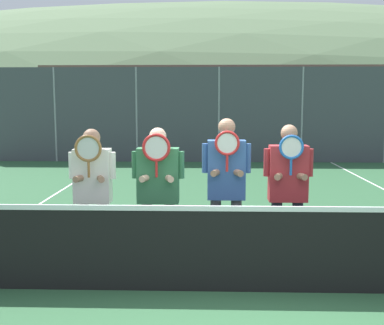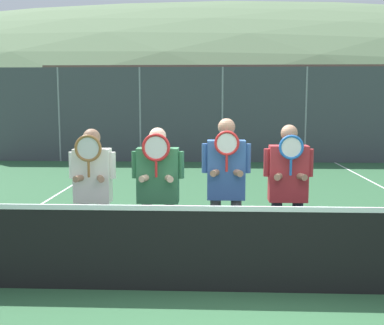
% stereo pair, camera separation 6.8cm
% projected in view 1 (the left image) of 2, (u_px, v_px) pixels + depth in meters
% --- Properties ---
extents(ground_plane, '(120.00, 120.00, 0.00)m').
position_uv_depth(ground_plane, '(242.00, 292.00, 5.23)').
color(ground_plane, '#2D5B38').
extents(hill_distant, '(126.49, 70.27, 24.60)m').
position_uv_depth(hill_distant, '(210.00, 116.00, 60.97)').
color(hill_distant, '#5B7551').
rests_on(hill_distant, ground_plane).
extents(clubhouse_building, '(16.76, 5.50, 3.58)m').
position_uv_depth(clubhouse_building, '(225.00, 105.00, 23.96)').
color(clubhouse_building, beige).
rests_on(clubhouse_building, ground_plane).
extents(fence_back, '(16.45, 0.06, 3.13)m').
position_uv_depth(fence_back, '(219.00, 115.00, 15.87)').
color(fence_back, gray).
rests_on(fence_back, ground_plane).
extents(tennis_net, '(10.03, 0.09, 1.05)m').
position_uv_depth(tennis_net, '(242.00, 248.00, 5.17)').
color(tennis_net, gray).
rests_on(tennis_net, ground_plane).
extents(court_line_left_sideline, '(0.05, 16.00, 0.01)m').
position_uv_depth(court_line_left_sideline, '(14.00, 220.00, 8.32)').
color(court_line_left_sideline, white).
rests_on(court_line_left_sideline, ground_plane).
extents(player_leftmost, '(0.57, 0.34, 1.73)m').
position_uv_depth(player_leftmost, '(93.00, 186.00, 5.84)').
color(player_leftmost, white).
rests_on(player_leftmost, ground_plane).
extents(player_center_left, '(0.63, 0.34, 1.75)m').
position_uv_depth(player_center_left, '(158.00, 186.00, 5.79)').
color(player_center_left, white).
rests_on(player_center_left, ground_plane).
extents(player_center_right, '(0.58, 0.34, 1.86)m').
position_uv_depth(player_center_right, '(226.00, 182.00, 5.75)').
color(player_center_right, '#56565B').
rests_on(player_center_right, ground_plane).
extents(player_rightmost, '(0.59, 0.34, 1.78)m').
position_uv_depth(player_rightmost, '(288.00, 185.00, 5.80)').
color(player_rightmost, '#232838').
rests_on(player_rightmost, ground_plane).
extents(car_far_left, '(4.71, 1.91, 1.71)m').
position_uv_depth(car_far_left, '(99.00, 132.00, 17.96)').
color(car_far_left, '#B2B7BC').
rests_on(car_far_left, ground_plane).
extents(car_left_of_center, '(4.79, 2.00, 1.87)m').
position_uv_depth(car_left_of_center, '(245.00, 130.00, 18.10)').
color(car_left_of_center, slate).
rests_on(car_left_of_center, ground_plane).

